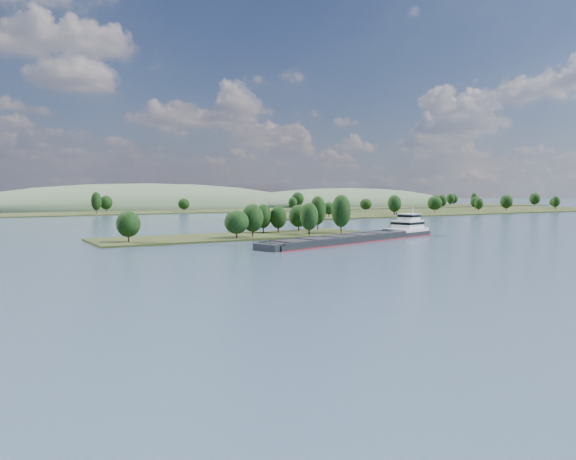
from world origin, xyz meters
TOP-DOWN VIEW (x-y plane):
  - ground at (0.00, 120.00)m, footprint 1800.00×1800.00m
  - tree_island at (7.52, 178.66)m, footprint 100.00×30.89m
  - right_bank at (231.92, 299.58)m, footprint 320.00×90.00m
  - back_shoreline at (8.55, 399.85)m, footprint 900.00×60.00m
  - hill_east at (260.00, 470.00)m, footprint 260.00×140.00m
  - hill_west at (60.00, 500.00)m, footprint 320.00×160.00m
  - cargo_barge at (31.40, 147.95)m, footprint 80.62×31.55m

SIDE VIEW (x-z plane):
  - ground at x=0.00m, z-range 0.00..0.00m
  - hill_east at x=260.00m, z-range -18.00..18.00m
  - hill_west at x=60.00m, z-range -22.00..22.00m
  - back_shoreline at x=8.55m, z-range -7.12..8.62m
  - right_bank at x=231.92m, z-range -6.18..8.22m
  - cargo_barge at x=31.40m, z-range -4.10..6.87m
  - tree_island at x=7.52m, z-range -3.72..11.82m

